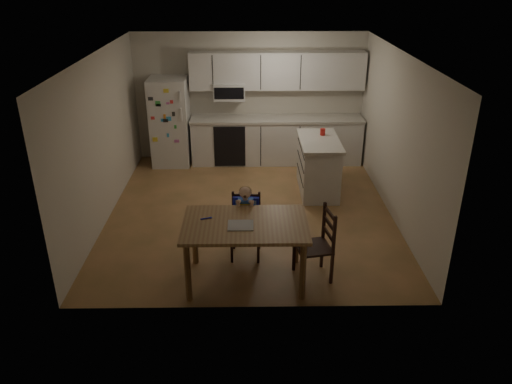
{
  "coord_description": "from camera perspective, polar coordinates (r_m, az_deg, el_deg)",
  "views": [
    {
      "loc": [
        -0.02,
        -7.25,
        3.68
      ],
      "look_at": [
        0.07,
        -1.34,
        0.95
      ],
      "focal_mm": 35.0,
      "sensor_mm": 36.0,
      "label": 1
    }
  ],
  "objects": [
    {
      "name": "refrigerator",
      "position": [
        9.94,
        -9.78,
        7.89
      ],
      "size": [
        0.72,
        0.7,
        1.7
      ],
      "primitive_type": "cube",
      "color": "silver",
      "rests_on": "ground"
    },
    {
      "name": "red_cup",
      "position": [
        8.78,
        7.63,
        6.82
      ],
      "size": [
        0.09,
        0.09,
        0.11
      ],
      "primitive_type": "cylinder",
      "color": "red",
      "rests_on": "kitchen_island"
    },
    {
      "name": "chair_side",
      "position": [
        6.3,
        7.43,
        -5.41
      ],
      "size": [
        0.49,
        0.49,
        0.95
      ],
      "rotation": [
        0.0,
        0.0,
        -1.38
      ],
      "color": "black",
      "rests_on": "ground"
    },
    {
      "name": "kitchen_run",
      "position": [
        9.91,
        2.21,
        8.35
      ],
      "size": [
        3.37,
        0.62,
        2.15
      ],
      "color": "silver",
      "rests_on": "ground"
    },
    {
      "name": "kitchen_island",
      "position": [
        8.71,
        7.13,
        3.02
      ],
      "size": [
        0.67,
        1.28,
        0.95
      ],
      "color": "silver",
      "rests_on": "ground"
    },
    {
      "name": "chair_booster",
      "position": [
        6.67,
        -1.19,
        -2.47
      ],
      "size": [
        0.41,
        0.41,
        1.04
      ],
      "rotation": [
        0.0,
        0.0,
        -0.05
      ],
      "color": "black",
      "rests_on": "ground"
    },
    {
      "name": "napkin",
      "position": [
        5.98,
        -1.77,
        -3.82
      ],
      "size": [
        0.31,
        0.27,
        0.01
      ],
      "primitive_type": "cube",
      "color": "#A1A1A6",
      "rests_on": "dining_table"
    },
    {
      "name": "dining_table",
      "position": [
        6.09,
        -1.24,
        -4.46
      ],
      "size": [
        1.52,
        0.98,
        0.82
      ],
      "color": "brown",
      "rests_on": "ground"
    },
    {
      "name": "room",
      "position": [
        8.1,
        -0.69,
        7.33
      ],
      "size": [
        4.52,
        5.01,
        2.51
      ],
      "color": "brown",
      "rests_on": "ground"
    },
    {
      "name": "toddler_spoon",
      "position": [
        6.15,
        -5.81,
        -3.02
      ],
      "size": [
        0.12,
        0.06,
        0.02
      ],
      "primitive_type": "cylinder",
      "rotation": [
        0.0,
        1.57,
        0.35
      ],
      "color": "#242CCC",
      "rests_on": "dining_table"
    }
  ]
}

